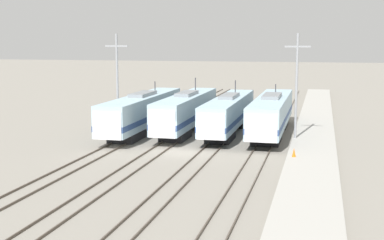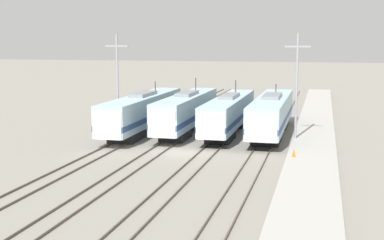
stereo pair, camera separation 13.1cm
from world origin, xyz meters
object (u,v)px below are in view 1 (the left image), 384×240
Objects in this scene: locomotive_center_left at (185,112)px; catenary_tower_left at (117,81)px; catenary_tower_right at (297,85)px; locomotive_center_right at (228,114)px; locomotive_far_right at (271,114)px; locomotive_far_left at (141,112)px; traffic_cone at (294,153)px.

catenary_tower_left reaches higher than locomotive_center_left.
catenary_tower_left is 1.00× the size of catenary_tower_right.
locomotive_center_right is 11.98m from catenary_tower_left.
locomotive_far_right is 1.89× the size of catenary_tower_left.
locomotive_far_left is 16.54m from catenary_tower_right.
traffic_cone is at bearing -75.96° from locomotive_far_right.
locomotive_far_right is at bearing 3.77° from locomotive_center_left.
catenary_tower_left is at bearing 180.00° from catenary_tower_right.
locomotive_center_left is 1.77× the size of catenary_tower_right.
locomotive_center_left is at bearing 166.40° from catenary_tower_right.
locomotive_center_right is 1.84× the size of catenary_tower_left.
locomotive_center_right is at bearing 16.54° from catenary_tower_left.
locomotive_center_left is 12.43m from catenary_tower_right.
locomotive_center_right reaches higher than traffic_cone.
locomotive_far_left is 9.14m from locomotive_center_right.
locomotive_far_left is 1.90× the size of catenary_tower_left.
locomotive_center_left is 26.80× the size of traffic_cone.
traffic_cone is (3.00, -11.98, -1.39)m from locomotive_far_right.
locomotive_far_left is at bearing -172.15° from locomotive_far_right.
locomotive_far_right is at bearing 1.76° from locomotive_center_right.
locomotive_far_right reaches higher than traffic_cone.
catenary_tower_left is (-2.02, -1.55, 3.37)m from locomotive_far_left.
locomotive_center_left is 1.77× the size of catenary_tower_left.
traffic_cone is (11.97, -11.39, -1.43)m from locomotive_center_left.
locomotive_far_right is 28.60× the size of traffic_cone.
locomotive_far_left reaches higher than traffic_cone.
catenary_tower_left is (-15.48, -3.40, 3.40)m from locomotive_far_right.
locomotive_center_right is at bearing 122.29° from traffic_cone.
locomotive_far_left is at bearing 174.51° from catenary_tower_right.
locomotive_far_left is at bearing 37.43° from catenary_tower_left.
traffic_cone is at bearing -57.71° from locomotive_center_right.
catenary_tower_left is at bearing -167.60° from locomotive_far_right.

